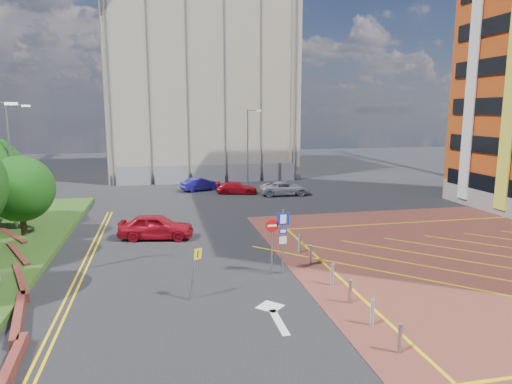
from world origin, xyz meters
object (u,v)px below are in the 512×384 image
object	(u,v)px
car_blue_back	(201,184)
car_silver_back	(284,188)
lamp_back	(248,144)
car_red_left	(156,226)
warning_sign	(195,267)
lamp_left_far	(12,161)
tree_c	(20,189)
car_red_back	(237,188)
sign_cluster	(279,235)

from	to	relation	value
car_blue_back	car_silver_back	bearing A→B (deg)	-137.63
lamp_back	car_blue_back	size ratio (longest dim) A/B	2.05
car_red_left	car_silver_back	size ratio (longest dim) A/B	0.98
warning_sign	car_blue_back	xyz separation A→B (m)	(2.63, 26.59, -0.79)
lamp_left_far	lamp_back	size ratio (longest dim) A/B	1.00
car_blue_back	car_silver_back	distance (m)	8.53
car_blue_back	lamp_back	bearing A→B (deg)	-82.71
warning_sign	car_silver_back	world-z (taller)	warning_sign
lamp_back	car_red_left	size ratio (longest dim) A/B	1.75
car_silver_back	tree_c	bearing A→B (deg)	122.51
car_red_back	car_silver_back	size ratio (longest dim) A/B	0.84
lamp_left_far	sign_cluster	bearing A→B (deg)	-36.82
car_blue_back	car_silver_back	size ratio (longest dim) A/B	0.84
warning_sign	lamp_left_far	bearing A→B (deg)	128.41
car_red_back	car_silver_back	world-z (taller)	car_silver_back
tree_c	car_blue_back	xyz separation A→B (m)	(12.21, 15.34, -2.55)
car_red_back	car_silver_back	distance (m)	4.59
car_red_back	tree_c	bearing A→B (deg)	145.49
tree_c	lamp_back	xyz separation A→B (m)	(17.58, 18.00, 1.17)
lamp_back	car_red_left	world-z (taller)	lamp_back
warning_sign	car_red_left	xyz separation A→B (m)	(-1.64, 9.84, -0.65)
tree_c	lamp_left_far	world-z (taller)	lamp_left_far
car_silver_back	car_blue_back	bearing A→B (deg)	64.17
lamp_left_far	warning_sign	bearing A→B (deg)	-51.59
car_silver_back	car_red_left	bearing A→B (deg)	139.89
lamp_left_far	warning_sign	world-z (taller)	lamp_left_far
lamp_left_far	lamp_back	world-z (taller)	lamp_left_far
tree_c	sign_cluster	size ratio (longest dim) A/B	1.53
tree_c	car_red_left	size ratio (longest dim) A/B	1.07
warning_sign	car_red_back	xyz separation A→B (m)	(5.85, 24.18, -0.86)
lamp_left_far	car_blue_back	distance (m)	19.15
car_red_back	car_red_left	bearing A→B (deg)	167.96
tree_c	car_red_left	world-z (taller)	tree_c
car_red_back	lamp_left_far	bearing A→B (deg)	139.29
tree_c	car_blue_back	size ratio (longest dim) A/B	1.25
car_red_left	tree_c	bearing A→B (deg)	90.70
lamp_back	car_blue_back	xyz separation A→B (m)	(-5.37, -2.66, -3.72)
tree_c	car_red_back	world-z (taller)	tree_c
sign_cluster	car_red_left	xyz separation A→B (m)	(-5.85, 7.61, -1.17)
tree_c	lamp_left_far	size ratio (longest dim) A/B	0.61
lamp_left_far	lamp_back	distance (m)	24.46
sign_cluster	car_blue_back	xyz separation A→B (m)	(-1.59, 24.36, -1.31)
lamp_back	car_red_back	size ratio (longest dim) A/B	2.05
car_red_left	car_silver_back	distance (m)	17.29
sign_cluster	lamp_back	bearing A→B (deg)	82.03
sign_cluster	warning_sign	world-z (taller)	sign_cluster
sign_cluster	warning_sign	distance (m)	4.80
car_blue_back	warning_sign	bearing A→B (deg)	155.32
car_red_left	car_silver_back	bearing A→B (deg)	-32.11
tree_c	lamp_back	bearing A→B (deg)	45.68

